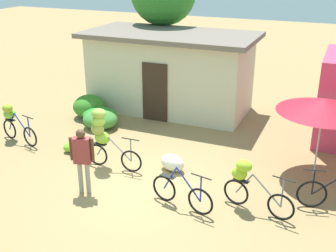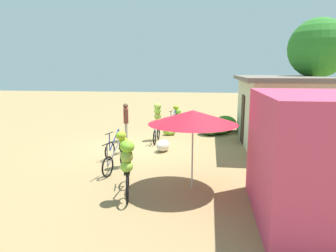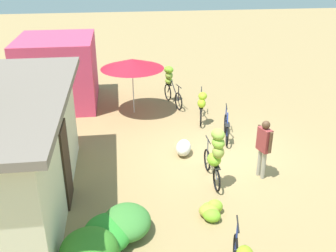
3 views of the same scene
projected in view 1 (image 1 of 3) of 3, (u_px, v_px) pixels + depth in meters
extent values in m
plane|color=#987D50|center=(137.00, 188.00, 10.26)|extent=(60.00, 60.00, 0.00)
cube|color=beige|center=(170.00, 74.00, 15.09)|extent=(5.53, 2.58, 2.63)
cube|color=#72665B|center=(170.00, 35.00, 14.56)|extent=(6.03, 3.08, 0.16)
cube|color=#332319|center=(155.00, 92.00, 14.09)|extent=(0.90, 0.06, 2.00)
cylinder|color=brown|center=(164.00, 53.00, 16.92)|extent=(0.37, 0.37, 3.20)
ellipsoid|color=#388126|center=(89.00, 106.00, 14.64)|extent=(1.08, 1.12, 0.79)
ellipsoid|color=#2D8D2C|center=(100.00, 115.00, 14.19)|extent=(1.20, 1.02, 0.52)
ellipsoid|color=#3C8034|center=(100.00, 120.00, 13.73)|extent=(1.17, 1.05, 0.57)
cylinder|color=beige|center=(319.00, 138.00, 10.59)|extent=(0.04, 0.04, 1.98)
cone|color=red|center=(324.00, 105.00, 10.25)|extent=(2.28, 2.28, 0.35)
torus|color=black|center=(30.00, 137.00, 12.39)|extent=(0.61, 0.19, 0.61)
torus|color=black|center=(10.00, 129.00, 12.94)|extent=(0.61, 0.19, 0.61)
cylinder|color=navy|center=(12.00, 121.00, 12.73)|extent=(0.38, 0.12, 0.62)
cylinder|color=navy|center=(22.00, 125.00, 12.45)|extent=(0.67, 0.19, 0.63)
cylinder|color=black|center=(27.00, 117.00, 12.15)|extent=(0.49, 0.14, 0.03)
cylinder|color=navy|center=(29.00, 127.00, 12.27)|extent=(0.04, 0.04, 0.62)
cube|color=black|center=(10.00, 120.00, 12.75)|extent=(0.38, 0.22, 0.02)
ellipsoid|color=#79C335|center=(10.00, 114.00, 12.76)|extent=(0.54, 0.49, 0.30)
ellipsoid|color=#93AA23|center=(7.00, 108.00, 12.58)|extent=(0.44, 0.40, 0.26)
torus|color=black|center=(131.00, 161.00, 10.92)|extent=(0.61, 0.06, 0.61)
torus|color=black|center=(97.00, 155.00, 11.28)|extent=(0.61, 0.06, 0.61)
cylinder|color=slate|center=(103.00, 146.00, 11.11)|extent=(0.39, 0.04, 0.60)
cylinder|color=slate|center=(120.00, 149.00, 10.93)|extent=(0.68, 0.05, 0.61)
cylinder|color=black|center=(130.00, 139.00, 10.68)|extent=(0.50, 0.04, 0.03)
cylinder|color=slate|center=(131.00, 150.00, 10.80)|extent=(0.04, 0.04, 0.63)
cube|color=black|center=(100.00, 144.00, 11.12)|extent=(0.36, 0.14, 0.02)
ellipsoid|color=#84C02D|center=(103.00, 138.00, 11.07)|extent=(0.48, 0.41, 0.32)
ellipsoid|color=#92A13E|center=(98.00, 129.00, 10.95)|extent=(0.41, 0.35, 0.31)
ellipsoid|color=#90C23D|center=(98.00, 121.00, 10.85)|extent=(0.43, 0.37, 0.28)
ellipsoid|color=#8CB140|center=(99.00, 113.00, 10.77)|extent=(0.45, 0.39, 0.26)
torus|color=black|center=(200.00, 202.00, 9.11)|extent=(0.63, 0.18, 0.64)
torus|color=black|center=(164.00, 188.00, 9.63)|extent=(0.63, 0.18, 0.64)
cylinder|color=navy|center=(170.00, 178.00, 9.42)|extent=(0.37, 0.11, 0.66)
cylinder|color=navy|center=(188.00, 184.00, 9.16)|extent=(0.65, 0.17, 0.67)
cylinder|color=black|center=(201.00, 177.00, 8.88)|extent=(0.50, 0.13, 0.03)
cylinder|color=navy|center=(201.00, 189.00, 8.99)|extent=(0.04, 0.04, 0.62)
cube|color=black|center=(168.00, 176.00, 9.44)|extent=(0.38, 0.21, 0.02)
torus|color=black|center=(281.00, 207.00, 8.93)|extent=(0.61, 0.18, 0.62)
torus|color=black|center=(236.00, 192.00, 9.49)|extent=(0.61, 0.18, 0.62)
cylinder|color=slate|center=(244.00, 183.00, 9.29)|extent=(0.40, 0.12, 0.59)
cylinder|color=slate|center=(267.00, 191.00, 9.01)|extent=(0.70, 0.18, 0.60)
cylinder|color=black|center=(284.00, 179.00, 8.67)|extent=(0.50, 0.13, 0.03)
cylinder|color=slate|center=(282.00, 193.00, 8.80)|extent=(0.04, 0.04, 0.68)
cube|color=black|center=(241.00, 180.00, 9.31)|extent=(0.38, 0.21, 0.02)
ellipsoid|color=#9DC624|center=(239.00, 173.00, 9.27)|extent=(0.37, 0.31, 0.32)
ellipsoid|color=#9AC226|center=(244.00, 166.00, 9.10)|extent=(0.44, 0.39, 0.26)
torus|color=black|center=(312.00, 194.00, 9.36)|extent=(0.67, 0.22, 0.67)
cylinder|color=black|center=(330.00, 183.00, 9.19)|extent=(0.72, 0.22, 0.64)
cylinder|color=black|center=(315.00, 170.00, 9.13)|extent=(0.49, 0.15, 0.03)
cylinder|color=black|center=(313.00, 182.00, 9.24)|extent=(0.04, 0.04, 0.60)
ellipsoid|color=#8DC12E|center=(76.00, 150.00, 11.88)|extent=(0.36, 0.41, 0.33)
ellipsoid|color=olive|center=(75.00, 148.00, 12.07)|extent=(0.50, 0.55, 0.29)
ellipsoid|color=#75B728|center=(70.00, 147.00, 12.11)|extent=(0.51, 0.53, 0.28)
ellipsoid|color=#8AB835|center=(78.00, 149.00, 12.03)|extent=(0.48, 0.44, 0.26)
ellipsoid|color=silver|center=(172.00, 163.00, 11.03)|extent=(0.80, 0.62, 0.44)
cylinder|color=gray|center=(81.00, 177.00, 9.94)|extent=(0.11, 0.11, 0.79)
cylinder|color=gray|center=(88.00, 178.00, 9.92)|extent=(0.11, 0.11, 0.79)
cube|color=maroon|center=(82.00, 150.00, 9.66)|extent=(0.44, 0.31, 0.63)
cylinder|color=#4C3321|center=(71.00, 149.00, 9.68)|extent=(0.08, 0.08, 0.57)
cylinder|color=#4C3321|center=(92.00, 150.00, 9.63)|extent=(0.08, 0.08, 0.57)
sphere|color=#4C3321|center=(80.00, 134.00, 9.50)|extent=(0.22, 0.22, 0.22)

